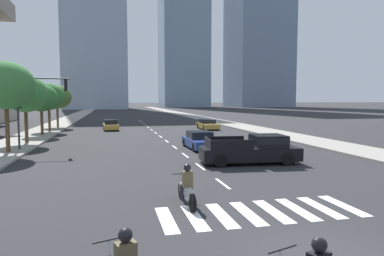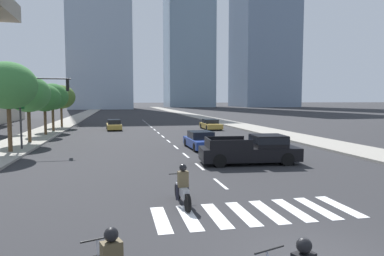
% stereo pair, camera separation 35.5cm
% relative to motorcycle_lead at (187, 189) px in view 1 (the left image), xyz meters
% --- Properties ---
extents(sidewalk_east, '(4.00, 260.00, 0.15)m').
position_rel_motorcycle_lead_xyz_m(sidewalk_east, '(14.71, 25.11, -0.51)').
color(sidewalk_east, gray).
rests_on(sidewalk_east, ground).
extents(sidewalk_west, '(4.00, 260.00, 0.15)m').
position_rel_motorcycle_lead_xyz_m(sidewalk_west, '(-10.28, 25.11, -0.51)').
color(sidewalk_west, gray).
rests_on(sidewalk_west, ground).
extents(crosswalk_near, '(6.75, 2.46, 0.01)m').
position_rel_motorcycle_lead_xyz_m(crosswalk_near, '(2.22, -1.31, -0.58)').
color(crosswalk_near, silver).
rests_on(crosswalk_near, ground).
extents(lane_divider_center, '(0.14, 50.00, 0.01)m').
position_rel_motorcycle_lead_xyz_m(lane_divider_center, '(2.22, 26.69, -0.58)').
color(lane_divider_center, silver).
rests_on(lane_divider_center, ground).
extents(motorcycle_lead, '(0.70, 2.18, 1.49)m').
position_rel_motorcycle_lead_xyz_m(motorcycle_lead, '(0.00, 0.00, 0.00)').
color(motorcycle_lead, black).
rests_on(motorcycle_lead, ground).
extents(pickup_truck, '(5.87, 2.61, 1.67)m').
position_rel_motorcycle_lead_xyz_m(pickup_truck, '(5.54, 6.93, 0.23)').
color(pickup_truck, black).
rests_on(pickup_truck, ground).
extents(sedan_blue_0, '(2.03, 4.44, 1.31)m').
position_rel_motorcycle_lead_xyz_m(sedan_blue_0, '(3.99, 13.59, 0.02)').
color(sedan_blue_0, navy).
rests_on(sedan_blue_0, ground).
extents(sedan_gold_1, '(1.97, 4.60, 1.25)m').
position_rel_motorcycle_lead_xyz_m(sedan_gold_1, '(9.22, 29.99, -0.00)').
color(sedan_gold_1, '#B28E38').
rests_on(sedan_gold_1, ground).
extents(sedan_gold_2, '(1.96, 4.49, 1.28)m').
position_rel_motorcycle_lead_xyz_m(sedan_gold_2, '(-2.69, 31.57, 0.00)').
color(sedan_gold_2, '#B28E38').
rests_on(sedan_gold_2, ground).
extents(traffic_signal_far, '(3.85, 0.28, 5.50)m').
position_rel_motorcycle_lead_xyz_m(traffic_signal_far, '(-7.75, 15.14, 3.31)').
color(traffic_signal_far, '#333335').
rests_on(traffic_signal_far, sidewalk_west).
extents(street_tree_nearest, '(3.80, 3.80, 6.15)m').
position_rel_motorcycle_lead_xyz_m(street_tree_nearest, '(-9.48, 13.88, 4.09)').
color(street_tree_nearest, '#4C3823').
rests_on(street_tree_nearest, sidewalk_west).
extents(street_tree_second, '(3.60, 3.60, 5.59)m').
position_rel_motorcycle_lead_xyz_m(street_tree_second, '(-9.48, 19.21, 3.61)').
color(street_tree_second, '#4C3823').
rests_on(street_tree_second, sidewalk_west).
extents(street_tree_third, '(3.26, 3.26, 5.13)m').
position_rel_motorcycle_lead_xyz_m(street_tree_third, '(-9.48, 25.77, 3.30)').
color(street_tree_third, '#4C3823').
rests_on(street_tree_third, sidewalk_west).
extents(street_tree_fourth, '(3.54, 3.54, 5.41)m').
position_rel_motorcycle_lead_xyz_m(street_tree_fourth, '(-9.48, 30.11, 3.46)').
color(street_tree_fourth, '#4C3823').
rests_on(street_tree_fourth, sidewalk_west).
extents(street_tree_fifth, '(3.65, 3.65, 5.47)m').
position_rel_motorcycle_lead_xyz_m(street_tree_fifth, '(-9.48, 36.25, 3.47)').
color(street_tree_fifth, '#4C3823').
rests_on(street_tree_fifth, sidewalk_west).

